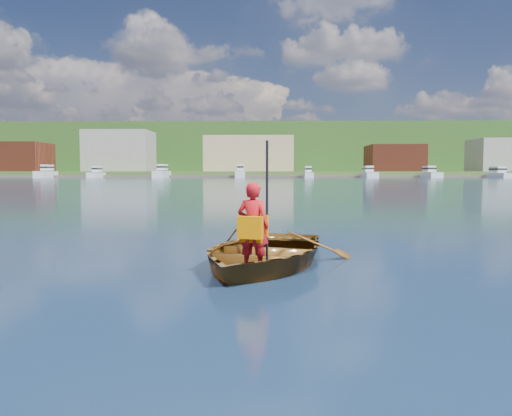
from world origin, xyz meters
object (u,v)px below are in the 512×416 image
object	(u,v)px
child_paddler	(253,227)
dock	(240,176)
marina_yachts	(280,173)
rowboat	(263,252)

from	to	relation	value
child_paddler	dock	distance (m)	149.68
dock	marina_yachts	distance (m)	13.36
child_paddler	marina_yachts	distance (m)	144.84
rowboat	marina_yachts	size ratio (longest dim) A/B	0.03
dock	rowboat	bearing A→B (deg)	-86.84
dock	marina_yachts	xyz separation A→B (m)	(12.48, -4.68, 0.96)
marina_yachts	child_paddler	bearing A→B (deg)	-91.73
rowboat	child_paddler	xyz separation A→B (m)	(-0.12, -0.90, 0.49)
child_paddler	dock	bearing A→B (deg)	93.10
rowboat	dock	distance (m)	148.78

